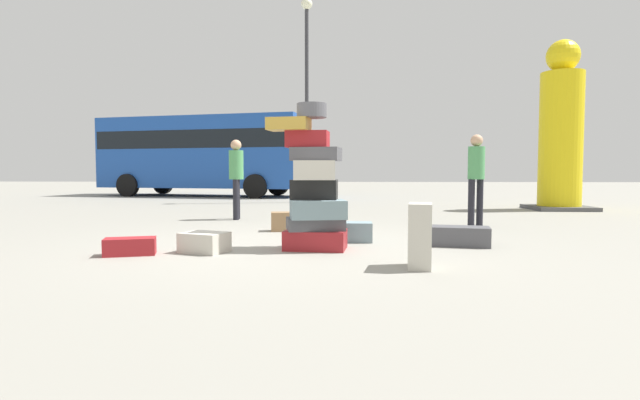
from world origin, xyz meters
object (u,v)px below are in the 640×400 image
at_px(suitcase_maroon_right_side, 130,246).
at_px(person_tourist_with_camera, 476,171).
at_px(suitcase_cream_left_side, 204,242).
at_px(suitcase_brown_white_trunk, 295,221).
at_px(parked_bus, 204,151).
at_px(suitcase_slate_behind_tower, 345,232).
at_px(suitcase_charcoal_foreground_far, 459,236).
at_px(person_bearded_onlooker, 236,172).
at_px(suitcase_cream_upright_blue, 420,236).
at_px(suitcase_tower, 313,190).
at_px(yellow_dummy_statue, 561,135).
at_px(lamp_post, 307,71).

bearing_deg(suitcase_maroon_right_side, person_tourist_with_camera, 17.37).
xyz_separation_m(suitcase_cream_left_side, suitcase_brown_white_trunk, (0.90, 2.24, 0.04)).
distance_m(suitcase_maroon_right_side, person_tourist_with_camera, 6.10).
bearing_deg(parked_bus, suitcase_cream_left_side, -62.31).
bearing_deg(person_tourist_with_camera, suitcase_slate_behind_tower, 9.26).
distance_m(suitcase_slate_behind_tower, suitcase_cream_left_side, 2.01).
bearing_deg(suitcase_charcoal_foreground_far, person_tourist_with_camera, 81.35).
height_order(suitcase_slate_behind_tower, person_bearded_onlooker, person_bearded_onlooker).
relative_size(suitcase_cream_upright_blue, suitcase_brown_white_trunk, 0.84).
bearing_deg(suitcase_cream_upright_blue, person_bearded_onlooker, 130.84).
xyz_separation_m(suitcase_slate_behind_tower, suitcase_cream_left_side, (-1.74, -1.01, -0.02)).
relative_size(suitcase_tower, person_bearded_onlooker, 1.12).
bearing_deg(suitcase_cream_upright_blue, suitcase_cream_left_side, 170.74).
xyz_separation_m(suitcase_charcoal_foreground_far, suitcase_cream_upright_blue, (-0.76, -1.54, 0.21)).
height_order(suitcase_tower, yellow_dummy_statue, yellow_dummy_statue).
bearing_deg(suitcase_slate_behind_tower, yellow_dummy_statue, 47.98).
distance_m(suitcase_slate_behind_tower, parked_bus, 14.11).
bearing_deg(person_bearded_onlooker, suitcase_tower, 20.37).
bearing_deg(suitcase_cream_upright_blue, parked_bus, 123.46).
height_order(suitcase_cream_left_side, person_tourist_with_camera, person_tourist_with_camera).
distance_m(suitcase_tower, person_bearded_onlooker, 4.25).
relative_size(suitcase_slate_behind_tower, suitcase_brown_white_trunk, 0.96).
height_order(suitcase_charcoal_foreground_far, suitcase_brown_white_trunk, suitcase_brown_white_trunk).
distance_m(suitcase_brown_white_trunk, lamp_post, 8.55).
distance_m(suitcase_maroon_right_side, parked_bus, 14.50).
xyz_separation_m(suitcase_cream_left_side, yellow_dummy_statue, (7.36, 7.14, 1.83)).
distance_m(yellow_dummy_statue, parked_bus, 13.13).
bearing_deg(suitcase_cream_left_side, suitcase_charcoal_foreground_far, 31.89).
relative_size(suitcase_brown_white_trunk, person_bearded_onlooker, 0.48).
xyz_separation_m(suitcase_cream_upright_blue, suitcase_cream_left_side, (-2.52, 0.86, -0.21)).
height_order(suitcase_brown_white_trunk, yellow_dummy_statue, yellow_dummy_statue).
height_order(suitcase_brown_white_trunk, lamp_post, lamp_post).
distance_m(suitcase_tower, person_tourist_with_camera, 4.01).
xyz_separation_m(suitcase_charcoal_foreground_far, suitcase_maroon_right_side, (-4.11, -0.92, -0.03)).
bearing_deg(person_bearded_onlooker, suitcase_cream_left_side, 1.67).
xyz_separation_m(suitcase_charcoal_foreground_far, parked_bus, (-7.22, 13.13, 1.70)).
distance_m(suitcase_maroon_right_side, yellow_dummy_statue, 11.18).
bearing_deg(suitcase_maroon_right_side, suitcase_cream_upright_blue, -27.44).
relative_size(suitcase_brown_white_trunk, suitcase_maroon_right_side, 1.37).
xyz_separation_m(suitcase_tower, suitcase_cream_upright_blue, (1.18, -1.18, -0.43)).
relative_size(suitcase_maroon_right_side, parked_bus, 0.07).
bearing_deg(parked_bus, suitcase_brown_white_trunk, -55.52).
bearing_deg(lamp_post, suitcase_tower, -85.21).
xyz_separation_m(person_tourist_with_camera, yellow_dummy_statue, (3.21, 3.98, 0.95)).
xyz_separation_m(suitcase_slate_behind_tower, suitcase_brown_white_trunk, (-0.84, 1.23, 0.02)).
bearing_deg(lamp_post, person_tourist_with_camera, -61.40).
distance_m(suitcase_brown_white_trunk, person_tourist_with_camera, 3.48).
bearing_deg(person_tourist_with_camera, parked_bus, -85.36).
relative_size(suitcase_maroon_right_side, yellow_dummy_statue, 0.13).
relative_size(suitcase_tower, suitcase_slate_behind_tower, 2.43).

